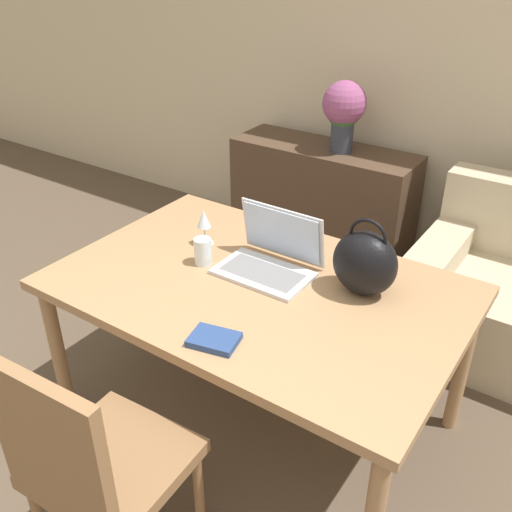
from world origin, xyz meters
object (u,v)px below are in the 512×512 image
at_px(chair, 92,463).
at_px(drinking_glass, 203,251).
at_px(laptop, 272,254).
at_px(flower_vase, 344,110).
at_px(wine_glass, 204,221).
at_px(handbag, 365,263).

distance_m(chair, drinking_glass, 0.93).
relative_size(laptop, flower_vase, 0.89).
bearing_deg(flower_vase, drinking_glass, -85.27).
xyz_separation_m(wine_glass, handbag, (0.73, 0.04, 0.02)).
xyz_separation_m(laptop, wine_glass, (-0.36, 0.01, 0.04)).
height_order(laptop, wine_glass, laptop).
bearing_deg(drinking_glass, laptop, 26.73).
xyz_separation_m(laptop, drinking_glass, (-0.25, -0.13, -0.01)).
height_order(chair, handbag, handbag).
height_order(wine_glass, handbag, handbag).
bearing_deg(laptop, wine_glass, 178.76).
bearing_deg(laptop, handbag, 6.67).
relative_size(chair, drinking_glass, 8.32).
height_order(wine_glass, flower_vase, flower_vase).
relative_size(laptop, wine_glass, 2.32).
distance_m(drinking_glass, handbag, 0.66).
height_order(drinking_glass, handbag, handbag).
xyz_separation_m(chair, flower_vase, (-0.37, 2.34, 0.49)).
relative_size(chair, laptop, 2.51).
xyz_separation_m(laptop, flower_vase, (-0.38, 1.35, 0.22)).
relative_size(wine_glass, handbag, 0.52).
relative_size(chair, handbag, 3.06).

